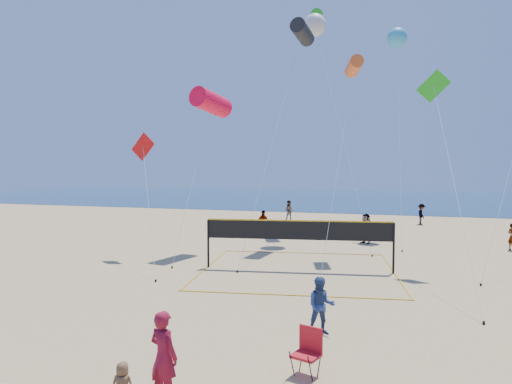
% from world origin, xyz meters
% --- Properties ---
extents(ground, '(120.00, 120.00, 0.00)m').
position_xyz_m(ground, '(0.00, 0.00, 0.00)').
color(ground, tan).
rests_on(ground, ground).
extents(ocean, '(140.00, 50.00, 0.03)m').
position_xyz_m(ocean, '(0.00, 62.00, 0.01)').
color(ocean, navy).
rests_on(ocean, ground).
extents(woman, '(0.76, 0.60, 1.82)m').
position_xyz_m(woman, '(-1.44, -1.53, 0.91)').
color(woman, maroon).
rests_on(woman, ground).
extents(bystander_a, '(0.89, 0.77, 1.60)m').
position_xyz_m(bystander_a, '(0.91, 3.07, 0.80)').
color(bystander_a, navy).
rests_on(bystander_a, ground).
extents(far_person_0, '(0.89, 1.05, 1.68)m').
position_xyz_m(far_person_0, '(-6.06, 20.92, 0.84)').
color(far_person_0, gray).
rests_on(far_person_0, ground).
extents(far_person_1, '(1.66, 1.50, 1.84)m').
position_xyz_m(far_person_1, '(1.04, 19.06, 0.92)').
color(far_person_1, gray).
rests_on(far_person_1, ground).
extents(far_person_2, '(0.63, 0.66, 1.53)m').
position_xyz_m(far_person_2, '(9.05, 19.14, 0.77)').
color(far_person_2, gray).
rests_on(far_person_2, ground).
extents(far_person_3, '(0.89, 0.70, 1.79)m').
position_xyz_m(far_person_3, '(-6.16, 29.37, 0.89)').
color(far_person_3, gray).
rests_on(far_person_3, ground).
extents(far_person_4, '(0.82, 1.19, 1.69)m').
position_xyz_m(far_person_4, '(4.75, 30.17, 0.84)').
color(far_person_4, gray).
rests_on(far_person_4, ground).
extents(camp_chair, '(0.70, 0.81, 1.17)m').
position_xyz_m(camp_chair, '(1.05, 0.49, 0.60)').
color(camp_chair, red).
rests_on(camp_chair, ground).
extents(volleyball_net, '(9.75, 9.63, 2.28)m').
position_xyz_m(volleyball_net, '(-1.36, 10.67, 1.55)').
color(volleyball_net, black).
rests_on(volleyball_net, ground).
extents(kite_0, '(1.65, 6.22, 8.95)m').
position_xyz_m(kite_0, '(-7.00, 14.03, 8.21)').
color(kite_0, '#EF0830').
rests_on(kite_0, ground).
extents(kite_1, '(1.68, 9.82, 13.37)m').
position_xyz_m(kite_1, '(-2.74, 18.00, 12.75)').
color(kite_1, black).
rests_on(kite_1, ground).
extents(kite_2, '(1.30, 7.14, 10.42)m').
position_xyz_m(kite_2, '(0.58, 15.34, 9.94)').
color(kite_2, '#D7581F').
rests_on(kite_2, ground).
extents(kite_3, '(4.17, 4.90, 6.47)m').
position_xyz_m(kite_3, '(-9.61, 11.30, 5.39)').
color(kite_3, red).
rests_on(kite_3, ground).
extents(kite_4, '(1.81, 7.84, 9.06)m').
position_xyz_m(kite_4, '(4.43, 12.37, 7.73)').
color(kite_4, green).
rests_on(kite_4, ground).
extents(kite_6, '(5.03, 6.57, 14.66)m').
position_xyz_m(kite_6, '(-2.46, 20.61, 13.91)').
color(kite_6, silver).
rests_on(kite_6, ground).
extents(kite_7, '(1.73, 7.70, 14.16)m').
position_xyz_m(kite_7, '(2.66, 23.55, 13.49)').
color(kite_7, '#319BD1').
rests_on(kite_7, ground).
extents(kite_8, '(1.65, 5.92, 15.92)m').
position_xyz_m(kite_8, '(-3.17, 24.05, 15.33)').
color(kite_8, green).
rests_on(kite_8, ground).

